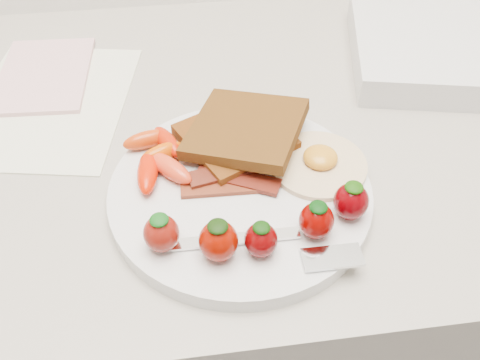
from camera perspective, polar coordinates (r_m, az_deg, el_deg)
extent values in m
cube|color=gray|center=(1.00, -0.75, -13.91)|extent=(2.00, 0.60, 0.90)
cylinder|color=silver|center=(0.55, 0.00, -1.38)|extent=(0.27, 0.27, 0.02)
cube|color=#431F07|center=(0.59, -0.53, 4.49)|extent=(0.14, 0.14, 0.01)
cube|color=black|center=(0.58, 0.61, 5.50)|extent=(0.15, 0.15, 0.03)
cylinder|color=silver|center=(0.57, 8.37, 1.64)|extent=(0.13, 0.13, 0.01)
ellipsoid|color=orange|center=(0.57, 8.58, 2.41)|extent=(0.05, 0.05, 0.02)
cube|color=#4C1111|center=(0.54, -1.73, -0.74)|extent=(0.09, 0.03, 0.00)
cube|color=#351206|center=(0.55, -0.17, 0.17)|extent=(0.09, 0.06, 0.00)
cube|color=#3B1405|center=(0.55, -1.12, 0.97)|extent=(0.09, 0.04, 0.00)
ellipsoid|color=#D14A00|center=(0.57, -8.37, 2.85)|extent=(0.05, 0.04, 0.02)
ellipsoid|color=red|center=(0.56, -7.46, 1.27)|extent=(0.06, 0.06, 0.02)
ellipsoid|color=red|center=(0.56, -9.83, 0.82)|extent=(0.03, 0.06, 0.02)
ellipsoid|color=#BE1B02|center=(0.59, -7.77, 4.05)|extent=(0.04, 0.06, 0.02)
ellipsoid|color=#BD3509|center=(0.59, -9.91, 4.26)|extent=(0.06, 0.03, 0.02)
ellipsoid|color=maroon|center=(0.49, -8.39, -5.65)|extent=(0.03, 0.03, 0.04)
ellipsoid|color=#0E480F|center=(0.47, -8.63, -4.22)|extent=(0.02, 0.02, 0.01)
ellipsoid|color=#760A00|center=(0.48, -2.32, -6.52)|extent=(0.04, 0.04, 0.04)
ellipsoid|color=black|center=(0.46, -2.39, -4.96)|extent=(0.02, 0.02, 0.01)
ellipsoid|color=#530203|center=(0.48, 2.25, -6.42)|extent=(0.03, 0.03, 0.03)
ellipsoid|color=black|center=(0.47, 2.31, -5.10)|extent=(0.02, 0.02, 0.01)
ellipsoid|color=#640200|center=(0.50, 8.14, -4.32)|extent=(0.03, 0.03, 0.04)
ellipsoid|color=black|center=(0.48, 8.37, -2.88)|extent=(0.02, 0.02, 0.01)
ellipsoid|color=#520004|center=(0.52, 11.76, -2.25)|extent=(0.03, 0.03, 0.04)
ellipsoid|color=#133F05|center=(0.50, 12.08, -0.77)|extent=(0.02, 0.02, 0.01)
cube|color=white|center=(0.50, -1.09, -6.35)|extent=(0.13, 0.01, 0.00)
cube|color=silver|center=(0.49, 9.83, -8.12)|extent=(0.05, 0.03, 0.00)
cube|color=silver|center=(0.72, -19.66, 7.74)|extent=(0.23, 0.28, 0.00)
cube|color=beige|center=(0.77, -20.17, 10.51)|extent=(0.12, 0.17, 0.01)
cube|color=silver|center=(0.80, 22.34, 12.75)|extent=(0.33, 0.28, 0.04)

